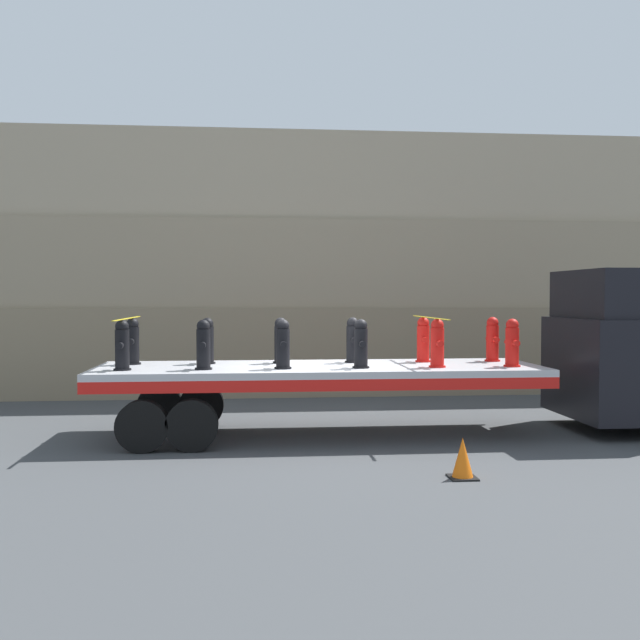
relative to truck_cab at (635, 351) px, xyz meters
The scene contains 19 objects.
ground_plane 6.34m from the truck_cab, behind, with size 120.00×120.00×0.00m, color #3F4244.
rock_cliff 9.26m from the truck_cab, 132.78° to the left, with size 60.00×3.30×6.91m.
truck_cab is the anchor object (origin of this frame).
flatbed_trailer 6.84m from the truck_cab, behind, with size 8.18×2.55×1.31m.
fire_hydrant_black_near_0 9.66m from the truck_cab, behind, with size 0.30×0.53×0.88m.
fire_hydrant_black_far_0 9.66m from the truck_cab, behind, with size 0.30×0.53×0.88m.
fire_hydrant_black_near_1 8.27m from the truck_cab, behind, with size 0.30×0.53×0.88m.
fire_hydrant_black_far_1 8.27m from the truck_cab, behind, with size 0.30×0.53×0.88m.
fire_hydrant_black_near_2 6.87m from the truck_cab, behind, with size 0.30×0.53×0.88m.
fire_hydrant_black_far_2 6.87m from the truck_cab, behind, with size 0.30×0.53×0.88m.
fire_hydrant_black_near_3 5.48m from the truck_cab, behind, with size 0.30×0.53×0.88m.
fire_hydrant_black_far_3 5.48m from the truck_cab, behind, with size 0.30×0.53×0.88m.
fire_hydrant_red_near_4 4.10m from the truck_cab, behind, with size 0.30×0.53×0.88m.
fire_hydrant_red_far_4 4.10m from the truck_cab, behind, with size 0.30×0.53×0.88m.
fire_hydrant_red_near_5 2.72m from the truck_cab, 168.57° to the right, with size 0.30×0.53×0.88m.
fire_hydrant_red_far_5 2.72m from the truck_cab, 168.57° to the left, with size 0.30×0.53×0.88m.
cargo_strap_rear 9.66m from the truck_cab, behind, with size 0.05×2.65×0.01m.
cargo_strap_middle 4.11m from the truck_cab, behind, with size 0.05×2.65×0.01m.
traffic_cone 5.64m from the truck_cab, 143.22° to the right, with size 0.39×0.39×0.59m.
Camera 1 is at (-1.21, -13.14, 2.59)m, focal length 40.00 mm.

